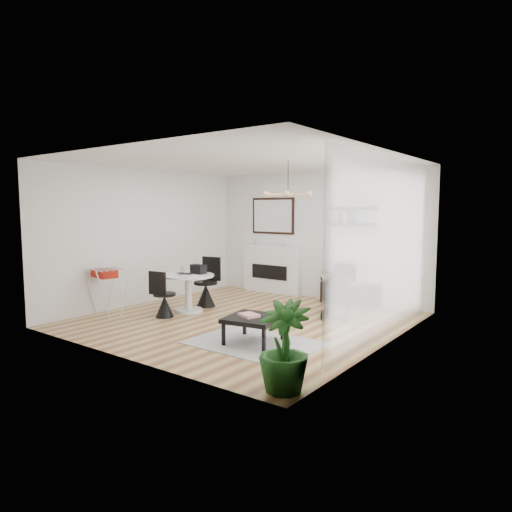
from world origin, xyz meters
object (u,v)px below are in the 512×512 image
Objects in this scene: fireplace at (271,263)px; tv_console at (350,294)px; dining_table at (188,287)px; stroller at (337,296)px; coffee_table at (254,319)px; drying_rack at (108,291)px; potted_plant at (284,347)px; crt_tv at (350,272)px.

fireplace reaches higher than tv_console.
dining_table is 1.09× the size of stroller.
stroller is (2.30, -1.27, -0.31)m from fireplace.
dining_table reaches higher than coffee_table.
tv_console is at bearing 58.23° from drying_rack.
tv_console is 1.18× the size of potted_plant.
crt_tv is at bearing -3.90° from fireplace.
stroller is 1.04× the size of coffee_table.
dining_table is at bearing -131.50° from tv_console.
tv_console is 1.35× the size of coffee_table.
coffee_table is (-0.24, -2.13, -0.03)m from stroller.
dining_table is at bearing 158.34° from coffee_table.
drying_rack is (-0.97, -1.06, -0.01)m from dining_table.
tv_console is 1.19× the size of dining_table.
coffee_table is (3.13, 0.20, -0.11)m from drying_rack.
tv_console is at bearing 90.61° from coffee_table.
drying_rack is 0.98× the size of stroller.
drying_rack is (-3.09, -3.47, -0.21)m from crt_tv.
fireplace reaches higher than potted_plant.
drying_rack is (-3.10, -3.47, 0.24)m from tv_console.
dining_table reaches higher than tv_console.
potted_plant is at bearing -42.59° from coffee_table.
crt_tv reaches higher than dining_table.
stroller reaches higher than coffee_table.
tv_console is 2.15× the size of crt_tv.
fireplace is 1.89× the size of tv_console.
tv_console is 1.30× the size of stroller.
crt_tv is 1.21m from stroller.
stroller reaches higher than tv_console.
crt_tv is at bearing 90.81° from coffee_table.
tv_console is 4.66m from potted_plant.
potted_plant is at bearing -53.90° from fireplace.
potted_plant is at bearing -2.61° from drying_rack.
fireplace is at bearing 126.10° from potted_plant.
dining_table is at bearing -169.65° from stroller.
crt_tv is 0.55× the size of potted_plant.
fireplace is at bearing 176.10° from crt_tv.
drying_rack is at bearing -131.70° from crt_tv.
crt_tv is at bearing 48.61° from dining_table.
stroller is at bearing 107.60° from potted_plant.
fireplace is 2.26× the size of dining_table.
drying_rack is at bearing -162.85° from stroller.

